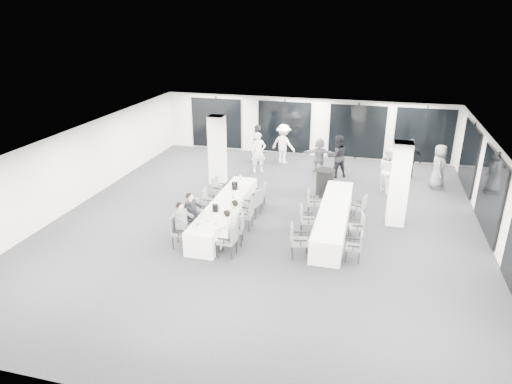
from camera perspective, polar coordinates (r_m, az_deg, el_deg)
room at (r=15.77m, az=5.36°, el=2.17°), size 14.04×16.04×2.84m
column_left at (r=18.58m, az=-4.85°, el=5.25°), size 0.60×0.60×2.80m
column_right at (r=15.53m, az=17.43°, el=0.96°), size 0.60×0.60×2.80m
banquet_table_main at (r=15.26m, az=-3.88°, el=-2.56°), size 0.90×5.00×0.75m
banquet_table_side at (r=15.02m, az=9.64°, el=-3.25°), size 0.90×5.00×0.75m
cocktail_table at (r=17.63m, az=8.57°, el=1.18°), size 0.75×0.75×1.04m
chair_main_left_near at (r=13.87m, az=-9.67°, el=-4.58°), size 0.54×0.59×0.99m
chair_main_left_second at (r=14.50m, az=-8.45°, el=-3.24°), size 0.62×0.65×1.01m
chair_main_left_mid at (r=15.21m, az=-7.22°, el=-2.29°), size 0.51×0.54×0.87m
chair_main_left_fourth at (r=16.01m, az=-6.00°, el=-0.95°), size 0.45×0.50×0.88m
chair_main_left_far at (r=16.97m, az=-4.72°, el=0.54°), size 0.54×0.58×0.93m
chair_main_right_near at (r=13.14m, az=-3.30°, el=-5.77°), size 0.53×0.59×1.01m
chair_main_right_second at (r=13.80m, az=-2.32°, el=-4.32°), size 0.60×0.64×1.02m
chair_main_right_mid at (r=14.75m, az=-1.12°, el=-2.70°), size 0.48×0.54×0.95m
chair_main_right_fourth at (r=15.60m, az=-0.14°, el=-1.12°), size 0.61×0.65×1.03m
chair_main_right_far at (r=16.40m, az=0.61°, el=-0.19°), size 0.49×0.54×0.91m
chair_side_left_near at (r=13.13m, az=5.12°, el=-5.83°), size 0.61×0.65×1.02m
chair_side_left_mid at (r=14.53m, az=6.20°, el=-3.23°), size 0.57×0.60×0.95m
chair_side_left_far at (r=15.87m, az=7.02°, el=-1.10°), size 0.54×0.58×0.92m
chair_side_right_near at (r=13.21m, az=12.43°, el=-6.49°), size 0.45×0.50×0.88m
chair_side_right_mid at (r=14.45m, az=12.70°, el=-4.04°), size 0.51×0.54×0.86m
chair_side_right_far at (r=15.84m, az=12.97°, el=-1.70°), size 0.52×0.55×0.86m
seated_guest_a at (r=13.70m, az=-9.08°, el=-3.72°), size 0.50×0.38×1.44m
seated_guest_b at (r=14.32m, az=-7.91°, el=-2.49°), size 0.50×0.38×1.44m
seated_guest_c at (r=13.09m, az=-4.03°, el=-4.76°), size 0.50×0.38×1.44m
seated_guest_d at (r=13.73m, az=-3.03°, el=-3.40°), size 0.50×0.38×1.44m
standing_guest_a at (r=19.96m, az=0.31°, el=5.29°), size 0.92×0.85×1.99m
standing_guest_b at (r=19.59m, az=10.11°, el=4.76°), size 1.17×1.02×2.08m
standing_guest_c at (r=21.22m, az=3.45°, el=6.35°), size 1.49×1.10×2.07m
standing_guest_d at (r=20.35m, az=18.78°, el=4.30°), size 1.28×1.05×1.90m
standing_guest_e at (r=19.46m, az=21.93°, el=3.29°), size 0.71×1.04×2.02m
standing_guest_f at (r=20.18m, az=7.92°, el=4.87°), size 1.64×0.76×1.73m
standing_guest_g at (r=21.17m, az=0.11°, el=6.31°), size 0.94×0.95×2.03m
standing_guest_h at (r=18.35m, az=16.27°, el=3.02°), size 1.07×1.16×2.06m
ice_bucket_near at (r=14.41m, az=-5.11°, el=-2.01°), size 0.19×0.19×0.22m
ice_bucket_far at (r=16.13m, az=-2.68°, el=0.77°), size 0.23×0.23×0.26m
water_bottle_a at (r=13.43m, az=-7.26°, el=-3.89°), size 0.08×0.08×0.24m
water_bottle_b at (r=15.25m, az=-2.87°, el=-0.60°), size 0.07×0.07×0.21m
water_bottle_c at (r=16.99m, az=-1.99°, el=1.81°), size 0.07×0.07×0.22m
plate_a at (r=13.77m, az=-6.02°, el=-3.67°), size 0.22×0.22×0.03m
plate_b at (r=13.59m, az=-5.21°, el=-4.00°), size 0.20×0.20×0.03m
plate_c at (r=14.63m, az=-4.67°, el=-2.04°), size 0.18×0.18×0.03m
wine_glass at (r=13.24m, az=-6.13°, el=-4.16°), size 0.07×0.07×0.18m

